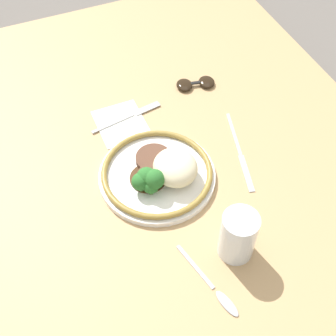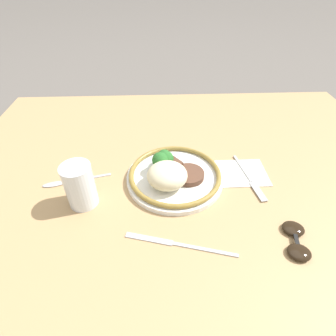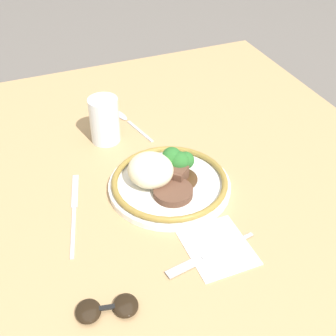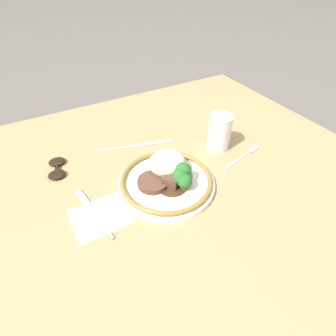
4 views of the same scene
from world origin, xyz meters
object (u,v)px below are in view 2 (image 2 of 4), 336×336
object	(u,v)px
juice_glass	(80,187)
sunglasses	(296,240)
fork	(251,181)
spoon	(63,182)
plate	(172,174)
knife	(176,244)

from	to	relation	value
juice_glass	sunglasses	bearing A→B (deg)	163.92
fork	spoon	size ratio (longest dim) A/B	1.06
juice_glass	spoon	xyz separation A→B (m)	(0.07, -0.07, -0.05)
plate	knife	distance (m)	0.19
juice_glass	sunglasses	world-z (taller)	juice_glass
juice_glass	knife	size ratio (longest dim) A/B	0.48
fork	knife	world-z (taller)	fork
knife	spoon	bearing A→B (deg)	-20.21
juice_glass	fork	size ratio (longest dim) A/B	0.59
knife	spoon	world-z (taller)	spoon
plate	knife	world-z (taller)	plate
juice_glass	sunglasses	distance (m)	0.45
fork	sunglasses	bearing A→B (deg)	2.46
fork	spoon	xyz separation A→B (m)	(0.46, -0.02, -0.00)
plate	fork	size ratio (longest dim) A/B	1.37
juice_glass	spoon	bearing A→B (deg)	-45.63
juice_glass	knife	distance (m)	0.24
plate	juice_glass	size ratio (longest dim) A/B	2.30
spoon	juice_glass	bearing A→B (deg)	121.28
knife	spoon	xyz separation A→B (m)	(0.27, -0.19, 0.00)
plate	fork	distance (m)	0.20
plate	knife	size ratio (longest dim) A/B	1.10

